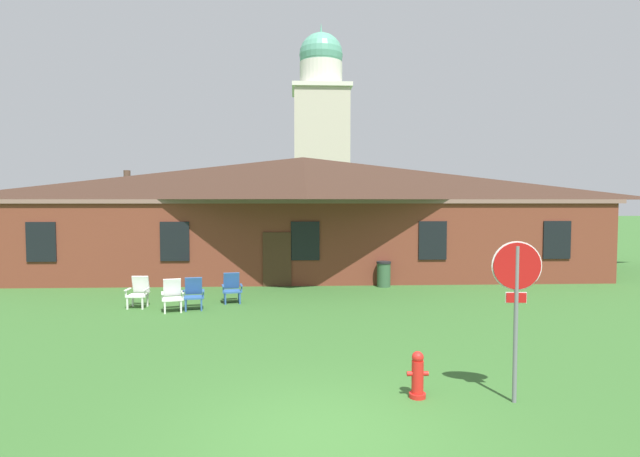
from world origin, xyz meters
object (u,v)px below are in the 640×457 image
(lawn_chair_by_porch, at_px, (139,291))
(lawn_chair_near_door, at_px, (172,295))
(trash_bin, at_px, (384,274))
(stop_sign, at_px, (516,289))
(lawn_chair_middle, at_px, (232,287))
(fire_hydrant, at_px, (418,376))
(lawn_chair_left_end, at_px, (194,293))

(lawn_chair_by_porch, height_order, lawn_chair_near_door, same)
(lawn_chair_near_door, distance_m, trash_bin, 8.13)
(stop_sign, relative_size, lawn_chair_middle, 2.78)
(lawn_chair_by_porch, xyz_separation_m, lawn_chair_near_door, (1.18, -0.63, 0.00))
(stop_sign, relative_size, lawn_chair_by_porch, 2.78)
(stop_sign, height_order, lawn_chair_middle, stop_sign)
(lawn_chair_near_door, xyz_separation_m, fire_hydrant, (5.73, -7.06, -0.12))
(trash_bin, bearing_deg, fire_hydrant, -96.91)
(lawn_chair_left_end, distance_m, fire_hydrant, 8.94)
(lawn_chair_by_porch, distance_m, trash_bin, 8.92)
(lawn_chair_left_end, bearing_deg, fire_hydrant, -54.78)
(lawn_chair_by_porch, relative_size, lawn_chair_middle, 1.00)
(stop_sign, height_order, fire_hydrant, stop_sign)
(lawn_chair_middle, bearing_deg, lawn_chair_by_porch, -167.84)
(stop_sign, xyz_separation_m, lawn_chair_near_door, (-7.28, 7.33, -1.39))
(fire_hydrant, bearing_deg, lawn_chair_middle, 116.41)
(lawn_chair_by_porch, bearing_deg, stop_sign, -43.25)
(lawn_chair_near_door, xyz_separation_m, lawn_chair_left_end, (0.58, 0.25, 0.00))
(stop_sign, relative_size, fire_hydrant, 3.36)
(lawn_chair_left_end, relative_size, lawn_chair_middle, 1.00)
(lawn_chair_near_door, height_order, fire_hydrant, lawn_chair_near_door)
(lawn_chair_by_porch, xyz_separation_m, fire_hydrant, (6.91, -7.69, -0.12))
(stop_sign, distance_m, lawn_chair_by_porch, 11.69)
(lawn_chair_middle, distance_m, fire_hydrant, 9.26)
(lawn_chair_left_end, bearing_deg, stop_sign, -48.51)
(lawn_chair_near_door, xyz_separation_m, trash_bin, (7.07, 4.00, -0.00))
(lawn_chair_by_porch, distance_m, lawn_chair_middle, 2.86)
(stop_sign, bearing_deg, trash_bin, 91.03)
(lawn_chair_middle, xyz_separation_m, fire_hydrant, (4.12, -8.29, -0.12))
(lawn_chair_middle, height_order, fire_hydrant, lawn_chair_middle)
(stop_sign, xyz_separation_m, trash_bin, (-0.20, 11.32, -1.39))
(lawn_chair_by_porch, relative_size, fire_hydrant, 1.21)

